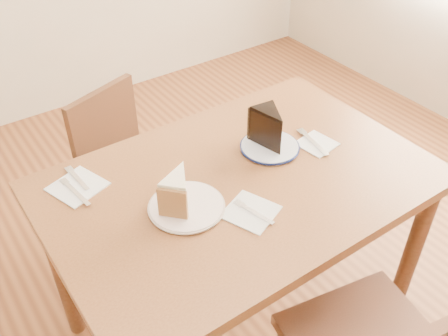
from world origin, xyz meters
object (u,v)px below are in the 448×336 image
(plate_cream, at_px, (187,207))
(plate_navy, at_px, (270,147))
(carrot_cake, at_px, (179,190))
(chair_far, at_px, (132,174))
(table, at_px, (240,202))
(chocolate_cake, at_px, (271,131))

(plate_cream, relative_size, plate_navy, 1.12)
(carrot_cake, bearing_deg, plate_cream, -21.60)
(chair_far, relative_size, plate_navy, 4.13)
(table, height_order, plate_navy, plate_navy)
(plate_cream, height_order, chocolate_cake, chocolate_cake)
(chocolate_cake, bearing_deg, plate_cream, 19.82)
(plate_navy, relative_size, chocolate_cake, 1.53)
(plate_navy, height_order, carrot_cake, carrot_cake)
(chair_far, bearing_deg, carrot_cake, 61.52)
(plate_cream, relative_size, chocolate_cake, 1.71)
(table, bearing_deg, plate_cream, -174.96)
(plate_navy, bearing_deg, chair_far, 121.10)
(plate_navy, distance_m, chocolate_cake, 0.07)
(table, xyz_separation_m, carrot_cake, (-0.22, 0.00, 0.16))
(table, xyz_separation_m, chocolate_cake, (0.18, 0.07, 0.17))
(plate_cream, height_order, plate_navy, same)
(plate_navy, bearing_deg, table, -157.85)
(plate_cream, xyz_separation_m, carrot_cake, (-0.01, 0.02, 0.05))
(table, xyz_separation_m, plate_navy, (0.18, 0.07, 0.10))
(chair_far, distance_m, chocolate_cake, 0.70)
(chair_far, bearing_deg, plate_navy, 101.86)
(chair_far, bearing_deg, table, 83.01)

